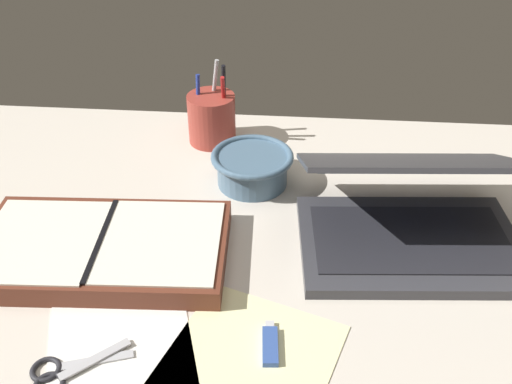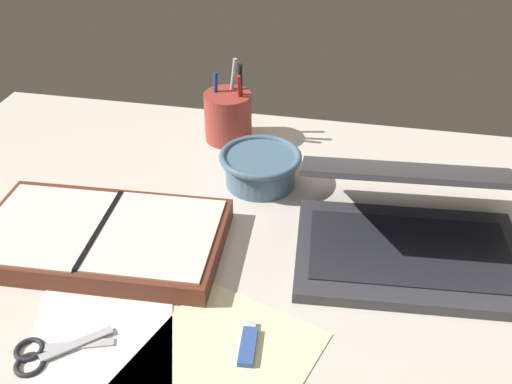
# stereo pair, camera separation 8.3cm
# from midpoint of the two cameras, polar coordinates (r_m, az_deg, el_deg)

# --- Properties ---
(desk_top) EXTENTS (1.40, 1.00, 0.02)m
(desk_top) POSITION_cam_midpoint_polar(r_m,az_deg,el_deg) (0.87, -1.41, -8.42)
(desk_top) COLOR beige
(desk_top) RESTS_ON ground
(laptop) EXTENTS (0.36, 0.31, 0.17)m
(laptop) POSITION_cam_midpoint_polar(r_m,az_deg,el_deg) (0.91, 12.70, -2.35)
(laptop) COLOR #38383D
(laptop) RESTS_ON desk_top
(bowl) EXTENTS (0.15, 0.15, 0.06)m
(bowl) POSITION_cam_midpoint_polar(r_m,az_deg,el_deg) (1.03, -2.69, 2.47)
(bowl) COLOR slate
(bowl) RESTS_ON desk_top
(pen_cup) EXTENTS (0.10, 0.10, 0.17)m
(pen_cup) POSITION_cam_midpoint_polar(r_m,az_deg,el_deg) (1.16, -6.50, 7.31)
(pen_cup) COLOR #9E382D
(pen_cup) RESTS_ON desk_top
(planner) EXTENTS (0.39, 0.23, 0.04)m
(planner) POSITION_cam_midpoint_polar(r_m,az_deg,el_deg) (0.92, -17.64, -5.47)
(planner) COLOR brown
(planner) RESTS_ON desk_top
(scissors) EXTENTS (0.12, 0.10, 0.01)m
(scissors) POSITION_cam_midpoint_polar(r_m,az_deg,el_deg) (0.79, -22.10, -16.56)
(scissors) COLOR #B7B7BC
(scissors) RESTS_ON desk_top
(paper_sheet_front) EXTENTS (0.28, 0.33, 0.00)m
(paper_sheet_front) POSITION_cam_midpoint_polar(r_m,az_deg,el_deg) (0.73, -5.27, -18.45)
(paper_sheet_front) COLOR #F4EFB2
(paper_sheet_front) RESTS_ON desk_top
(paper_sheet_beside_planner) EXTENTS (0.25, 0.28, 0.00)m
(paper_sheet_beside_planner) POSITION_cam_midpoint_polar(r_m,az_deg,el_deg) (0.81, -16.41, -13.77)
(paper_sheet_beside_planner) COLOR white
(paper_sheet_beside_planner) RESTS_ON desk_top
(usb_drive) EXTENTS (0.02, 0.07, 0.01)m
(usb_drive) POSITION_cam_midpoint_polar(r_m,az_deg,el_deg) (0.76, -1.82, -15.20)
(usb_drive) COLOR #33519E
(usb_drive) RESTS_ON desk_top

